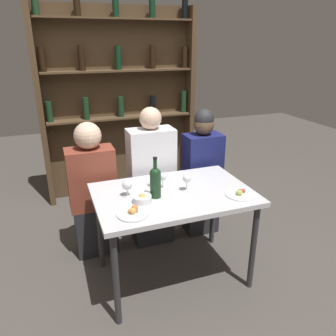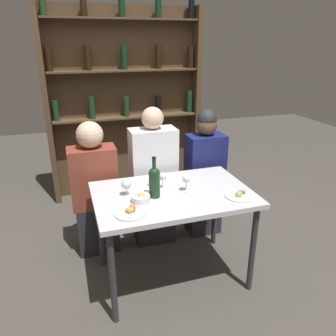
# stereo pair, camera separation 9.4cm
# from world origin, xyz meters

# --- Properties ---
(ground_plane) EXTENTS (10.00, 10.00, 0.00)m
(ground_plane) POSITION_xyz_m (0.00, 0.00, 0.00)
(ground_plane) COLOR #47423D
(dining_table) EXTENTS (1.15, 0.76, 0.75)m
(dining_table) POSITION_xyz_m (0.00, 0.00, 0.67)
(dining_table) COLOR silver
(dining_table) RESTS_ON ground_plane
(wine_rack_wall) EXTENTS (1.79, 0.21, 2.27)m
(wine_rack_wall) POSITION_xyz_m (0.00, 1.75, 1.17)
(wine_rack_wall) COLOR #4C3823
(wine_rack_wall) RESTS_ON ground_plane
(wine_bottle) EXTENTS (0.08, 0.08, 0.30)m
(wine_bottle) POSITION_xyz_m (-0.14, -0.02, 0.87)
(wine_bottle) COLOR #19381E
(wine_bottle) RESTS_ON dining_table
(wine_glass_0) EXTENTS (0.06, 0.06, 0.13)m
(wine_glass_0) POSITION_xyz_m (-0.05, 0.09, 0.84)
(wine_glass_0) COLOR silver
(wine_glass_0) RESTS_ON dining_table
(wine_glass_1) EXTENTS (0.06, 0.06, 0.13)m
(wine_glass_1) POSITION_xyz_m (-0.10, 0.14, 0.84)
(wine_glass_1) COLOR silver
(wine_glass_1) RESTS_ON dining_table
(wine_glass_2) EXTENTS (0.07, 0.07, 0.12)m
(wine_glass_2) POSITION_xyz_m (-0.33, 0.06, 0.83)
(wine_glass_2) COLOR silver
(wine_glass_2) RESTS_ON dining_table
(wine_glass_3) EXTENTS (0.06, 0.06, 0.13)m
(wine_glass_3) POSITION_xyz_m (0.10, -0.01, 0.84)
(wine_glass_3) COLOR silver
(wine_glass_3) RESTS_ON dining_table
(food_plate_0) EXTENTS (0.22, 0.22, 0.05)m
(food_plate_0) POSITION_xyz_m (0.43, -0.21, 0.76)
(food_plate_0) COLOR white
(food_plate_0) RESTS_ON dining_table
(food_plate_1) EXTENTS (0.21, 0.21, 0.05)m
(food_plate_1) POSITION_xyz_m (-0.36, -0.22, 0.76)
(food_plate_1) COLOR silver
(food_plate_1) RESTS_ON dining_table
(snack_bowl) EXTENTS (0.13, 0.13, 0.07)m
(snack_bowl) POSITION_xyz_m (-0.26, -0.07, 0.77)
(snack_bowl) COLOR white
(snack_bowl) RESTS_ON dining_table
(seated_person_left) EXTENTS (0.39, 0.22, 1.19)m
(seated_person_left) POSITION_xyz_m (-0.52, 0.56, 0.57)
(seated_person_left) COLOR #26262B
(seated_person_left) RESTS_ON ground_plane
(seated_person_center) EXTENTS (0.40, 0.22, 1.27)m
(seated_person_center) POSITION_xyz_m (0.01, 0.56, 0.60)
(seated_person_center) COLOR #26262B
(seated_person_center) RESTS_ON ground_plane
(seated_person_right) EXTENTS (0.34, 0.22, 1.22)m
(seated_person_right) POSITION_xyz_m (0.51, 0.56, 0.60)
(seated_person_right) COLOR #26262B
(seated_person_right) RESTS_ON ground_plane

